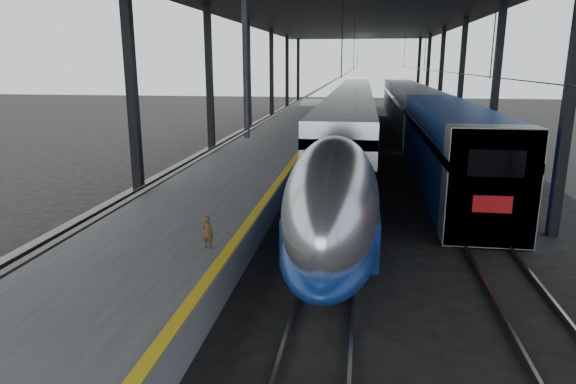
# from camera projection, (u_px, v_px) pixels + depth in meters

# --- Properties ---
(ground) EXTENTS (160.00, 160.00, 0.00)m
(ground) POSITION_uv_depth(u_px,v_px,m) (259.00, 276.00, 14.80)
(ground) COLOR black
(ground) RESTS_ON ground
(platform) EXTENTS (6.00, 80.00, 1.00)m
(platform) POSITION_uv_depth(u_px,v_px,m) (267.00, 147.00, 34.36)
(platform) COLOR #4C4C4F
(platform) RESTS_ON ground
(yellow_strip) EXTENTS (0.30, 80.00, 0.01)m
(yellow_strip) POSITION_uv_depth(u_px,v_px,m) (308.00, 140.00, 33.84)
(yellow_strip) COLOR yellow
(yellow_strip) RESTS_ON platform
(rails) EXTENTS (6.52, 80.00, 0.16)m
(rails) POSITION_uv_depth(u_px,v_px,m) (388.00, 156.00, 33.35)
(rails) COLOR slate
(rails) RESTS_ON ground
(canopy) EXTENTS (18.00, 75.00, 9.47)m
(canopy) POSITION_uv_depth(u_px,v_px,m) (352.00, 10.00, 31.50)
(canopy) COLOR black
(canopy) RESTS_ON ground
(tgv_train) EXTENTS (2.81, 65.20, 4.03)m
(tgv_train) POSITION_uv_depth(u_px,v_px,m) (353.00, 115.00, 41.32)
(tgv_train) COLOR #B6B8BD
(tgv_train) RESTS_ON ground
(second_train) EXTENTS (2.90, 56.05, 4.00)m
(second_train) POSITION_uv_depth(u_px,v_px,m) (414.00, 112.00, 42.48)
(second_train) COLOR navy
(second_train) RESTS_ON ground
(child) EXTENTS (0.37, 0.28, 0.92)m
(child) POSITION_uv_depth(u_px,v_px,m) (208.00, 232.00, 14.05)
(child) COLOR #52371B
(child) RESTS_ON platform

